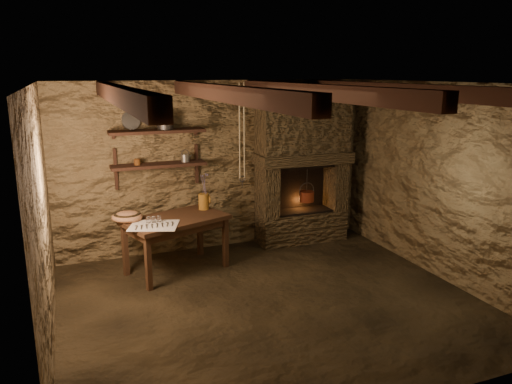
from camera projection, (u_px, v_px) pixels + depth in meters
name	position (u px, v px, depth m)	size (l,w,h in m)	color
floor	(270.00, 302.00, 5.59)	(4.50, 4.50, 0.00)	black
back_wall	(217.00, 166.00, 7.12)	(4.50, 0.04, 2.40)	brown
front_wall	(382.00, 265.00, 3.50)	(4.50, 0.04, 2.40)	brown
left_wall	(43.00, 221.00, 4.52)	(0.04, 4.00, 2.40)	brown
right_wall	(440.00, 182.00, 6.10)	(0.04, 4.00, 2.40)	brown
ceiling	(272.00, 83.00, 5.03)	(4.50, 4.00, 0.04)	black
beam_far_left	(120.00, 95.00, 4.52)	(0.14, 3.95, 0.16)	black
beam_mid_left	(225.00, 93.00, 4.87)	(0.14, 3.95, 0.16)	black
beam_mid_right	(316.00, 92.00, 5.22)	(0.14, 3.95, 0.16)	black
beam_far_right	(395.00, 90.00, 5.58)	(0.14, 3.95, 0.16)	black
shelf_lower	(159.00, 165.00, 6.65)	(1.25, 0.30, 0.04)	black
shelf_upper	(157.00, 131.00, 6.55)	(1.25, 0.30, 0.04)	black
hearth	(302.00, 161.00, 7.35)	(1.43, 0.51, 2.30)	#362A1B
work_table	(176.00, 242.00, 6.38)	(1.42, 1.09, 0.72)	#382113
linen_cloth	(154.00, 225.00, 5.97)	(0.56, 0.45, 0.01)	white
pewter_cutlery_row	(154.00, 225.00, 5.95)	(0.47, 0.18, 0.01)	gray
drinking_glasses	(154.00, 220.00, 6.06)	(0.18, 0.05, 0.07)	white
stoneware_jug	(204.00, 194.00, 6.64)	(0.16, 0.15, 0.49)	#A1661F
wooden_bowl	(127.00, 217.00, 6.18)	(0.38, 0.38, 0.13)	#946140
iron_stockpot	(165.00, 123.00, 6.56)	(0.21, 0.21, 0.16)	#2F2B29
tin_pan	(131.00, 120.00, 6.49)	(0.25, 0.25, 0.03)	#9B9A96
small_kettle	(185.00, 158.00, 6.76)	(0.15, 0.12, 0.16)	#9B9A96
rusty_tin	(137.00, 162.00, 6.54)	(0.08, 0.08, 0.08)	#512A10
red_pot	(307.00, 196.00, 7.44)	(0.25, 0.25, 0.54)	maroon
hanging_ropes	(242.00, 131.00, 6.14)	(0.08, 0.08, 1.20)	#C2B289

